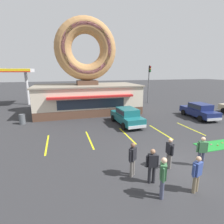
{
  "coord_description": "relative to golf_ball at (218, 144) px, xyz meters",
  "views": [
    {
      "loc": [
        -5.83,
        -7.2,
        5.03
      ],
      "look_at": [
        -2.24,
        5.0,
        2.0
      ],
      "focal_mm": 28.0,
      "sensor_mm": 36.0,
      "label": 1
    }
  ],
  "objects": [
    {
      "name": "traffic_light_pole",
      "position": [
        2.83,
        15.67,
        3.66
      ],
      "size": [
        0.28,
        0.47,
        5.8
      ],
      "color": "#595B60",
      "rests_on": "ground"
    },
    {
      "name": "pedestrian_crossing_woman",
      "position": [
        -6.6,
        -3.46,
        0.93
      ],
      "size": [
        0.4,
        0.53,
        1.76
      ],
      "color": "#474C66",
      "rests_on": "ground"
    },
    {
      "name": "pedestrian_clipboard_woman",
      "position": [
        -7.16,
        -1.73,
        0.9
      ],
      "size": [
        0.48,
        0.43,
        1.72
      ],
      "color": "slate",
      "rests_on": "ground"
    },
    {
      "name": "pedestrian_blue_sweater_man",
      "position": [
        -3.28,
        -1.94,
        0.87
      ],
      "size": [
        0.57,
        0.35,
        1.66
      ],
      "color": "#474C66",
      "rests_on": "ground"
    },
    {
      "name": "car_teal",
      "position": [
        -4.4,
        6.15,
        0.82
      ],
      "size": [
        2.15,
        4.64,
        1.6
      ],
      "color": "#196066",
      "rests_on": "ground"
    },
    {
      "name": "car_navy",
      "position": [
        3.95,
        6.17,
        0.82
      ],
      "size": [
        2.17,
        4.65,
        1.6
      ],
      "color": "navy",
      "rests_on": "ground"
    },
    {
      "name": "parking_stripe_mid_right",
      "position": [
        0.57,
        3.43,
        -0.05
      ],
      "size": [
        0.12,
        3.6,
        0.01
      ],
      "primitive_type": "cube",
      "color": "yellow",
      "rests_on": "ground"
    },
    {
      "name": "pedestrian_hooded_kid",
      "position": [
        -6.54,
        -2.5,
        0.87
      ],
      "size": [
        0.59,
        0.31,
        1.67
      ],
      "color": "#232328",
      "rests_on": "ground"
    },
    {
      "name": "trash_bin",
      "position": [
        -13.99,
        9.11,
        0.45
      ],
      "size": [
        0.57,
        0.57,
        0.97
      ],
      "color": "#51565B",
      "rests_on": "ground"
    },
    {
      "name": "pedestrian_beanie_man",
      "position": [
        -5.06,
        -3.58,
        0.86
      ],
      "size": [
        0.57,
        0.35,
        1.64
      ],
      "color": "#7F7056",
      "rests_on": "ground"
    },
    {
      "name": "parking_stripe_mid_left",
      "position": [
        -5.43,
        3.43,
        -0.05
      ],
      "size": [
        0.12,
        3.6,
        0.01
      ],
      "primitive_type": "cube",
      "color": "yellow",
      "rests_on": "ground"
    },
    {
      "name": "mini_donut_far_left",
      "position": [
        -0.52,
        0.06,
        -0.0
      ],
      "size": [
        0.13,
        0.13,
        0.04
      ],
      "primitive_type": "torus",
      "color": "#D8667F",
      "rests_on": "putting_mat"
    },
    {
      "name": "ground_plane",
      "position": [
        -4.43,
        -1.57,
        -0.05
      ],
      "size": [
        160.0,
        160.0,
        0.0
      ],
      "primitive_type": "plane",
      "color": "#2D2D30"
    },
    {
      "name": "mini_donut_mid_right",
      "position": [
        -0.2,
        -0.19,
        -0.0
      ],
      "size": [
        0.13,
        0.13,
        0.04
      ],
      "primitive_type": "torus",
      "color": "brown",
      "rests_on": "putting_mat"
    },
    {
      "name": "parking_stripe_left",
      "position": [
        -8.43,
        3.43,
        -0.05
      ],
      "size": [
        0.12,
        3.6,
        0.01
      ],
      "primitive_type": "cube",
      "color": "yellow",
      "rests_on": "ground"
    },
    {
      "name": "parking_stripe_centre",
      "position": [
        -2.43,
        3.43,
        -0.05
      ],
      "size": [
        0.12,
        3.6,
        0.01
      ],
      "primitive_type": "cube",
      "color": "yellow",
      "rests_on": "ground"
    },
    {
      "name": "mini_donut_far_right",
      "position": [
        0.48,
        0.07,
        -0.0
      ],
      "size": [
        0.13,
        0.13,
        0.04
      ],
      "primitive_type": "torus",
      "color": "#D17F47",
      "rests_on": "putting_mat"
    },
    {
      "name": "pedestrian_leather_jacket_man",
      "position": [
        -5.03,
        -1.61,
        0.86
      ],
      "size": [
        0.25,
        0.6,
        1.65
      ],
      "color": "slate",
      "rests_on": "ground"
    },
    {
      "name": "donut_shop_building",
      "position": [
        -7.15,
        12.37,
        3.69
      ],
      "size": [
        12.3,
        6.75,
        10.96
      ],
      "color": "brown",
      "rests_on": "ground"
    },
    {
      "name": "golf_ball",
      "position": [
        0.0,
        0.0,
        0.0
      ],
      "size": [
        0.04,
        0.04,
        0.04
      ],
      "primitive_type": "sphere",
      "color": "white",
      "rests_on": "putting_mat"
    },
    {
      "name": "parking_stripe_far_left",
      "position": [
        -11.43,
        3.43,
        -0.05
      ],
      "size": [
        0.12,
        3.6,
        0.01
      ],
      "primitive_type": "cube",
      "color": "yellow",
      "rests_on": "ground"
    }
  ]
}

